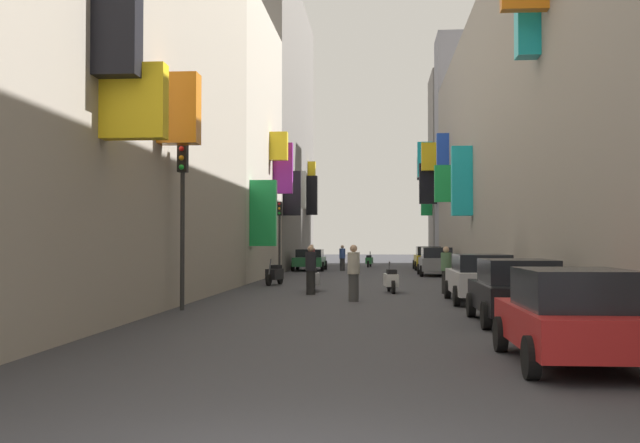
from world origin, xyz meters
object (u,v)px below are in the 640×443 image
at_px(parked_car_yellow, 428,258).
at_px(traffic_light_far_corner, 182,198).
at_px(parked_car_black, 516,290).
at_px(scooter_silver, 313,279).
at_px(parked_car_grey, 436,261).
at_px(pedestrian_near_right, 354,273).
at_px(parked_car_silver, 480,277).
at_px(pedestrian_near_left, 312,259).
at_px(pedestrian_mid_street, 342,258).
at_px(traffic_light_near_corner, 280,225).
at_px(scooter_black, 275,274).
at_px(parked_car_green, 310,259).
at_px(parked_car_red, 573,315).
at_px(pedestrian_crossing, 446,270).
at_px(scooter_green, 369,261).
at_px(pedestrian_far_away, 311,270).
at_px(scooter_white, 391,280).

xyz_separation_m(parked_car_yellow, traffic_light_far_corner, (-8.55, -29.39, 2.27)).
bearing_deg(parked_car_black, scooter_silver, 117.27).
xyz_separation_m(parked_car_grey, pedestrian_near_right, (-3.90, -17.81, 0.08)).
height_order(parked_car_silver, traffic_light_far_corner, traffic_light_far_corner).
height_order(scooter_silver, traffic_light_far_corner, traffic_light_far_corner).
xyz_separation_m(pedestrian_near_left, traffic_light_far_corner, (-1.54, -22.39, 2.22)).
height_order(pedestrian_mid_street, traffic_light_near_corner, traffic_light_near_corner).
distance_m(pedestrian_mid_street, traffic_light_far_corner, 27.81).
bearing_deg(parked_car_grey, scooter_black, -129.27).
xyz_separation_m(parked_car_green, pedestrian_near_left, (0.61, -5.47, 0.12)).
relative_size(parked_car_red, parked_car_grey, 0.95).
height_order(parked_car_yellow, parked_car_grey, parked_car_grey).
distance_m(parked_car_yellow, scooter_silver, 21.96).
relative_size(scooter_silver, pedestrian_near_right, 1.09).
xyz_separation_m(parked_car_silver, parked_car_yellow, (0.11, 26.21, 0.02)).
xyz_separation_m(parked_car_red, pedestrian_crossing, (-0.53, 15.53, 0.08)).
bearing_deg(traffic_light_near_corner, pedestrian_near_left, 53.16).
xyz_separation_m(pedestrian_crossing, pedestrian_near_right, (-3.19, -3.69, 0.04)).
relative_size(scooter_silver, scooter_black, 1.08).
relative_size(scooter_green, pedestrian_crossing, 1.14).
bearing_deg(traffic_light_far_corner, parked_car_red, -45.79).
relative_size(parked_car_grey, scooter_silver, 2.16).
bearing_deg(pedestrian_far_away, pedestrian_near_left, 95.00).
height_order(parked_car_grey, traffic_light_near_corner, traffic_light_near_corner).
bearing_deg(scooter_black, pedestrian_near_right, -66.77).
bearing_deg(parked_car_grey, parked_car_silver, -90.04).
distance_m(scooter_silver, pedestrian_near_left, 14.27).
height_order(parked_car_grey, pedestrian_far_away, pedestrian_far_away).
xyz_separation_m(parked_car_black, traffic_light_far_corner, (-8.47, 2.68, 2.29)).
bearing_deg(parked_car_black, pedestrian_near_right, 123.03).
height_order(parked_car_green, scooter_green, parked_car_green).
relative_size(scooter_green, scooter_black, 1.09).
bearing_deg(scooter_silver, pedestrian_far_away, -87.49).
height_order(parked_car_black, pedestrian_crossing, pedestrian_crossing).
xyz_separation_m(parked_car_red, parked_car_silver, (0.17, 11.69, 0.02)).
bearing_deg(scooter_white, scooter_green, 92.39).
height_order(parked_car_red, scooter_white, parked_car_red).
height_order(parked_car_red, traffic_light_near_corner, traffic_light_near_corner).
bearing_deg(scooter_silver, scooter_white, -14.57).
bearing_deg(pedestrian_crossing, parked_car_black, -85.73).
xyz_separation_m(parked_car_yellow, scooter_white, (-2.76, -21.96, -0.33)).
bearing_deg(parked_car_grey, parked_car_green, 138.23).
relative_size(parked_car_red, parked_car_silver, 0.88).
height_order(scooter_silver, pedestrian_far_away, pedestrian_far_away).
xyz_separation_m(parked_car_red, parked_car_green, (-7.34, 36.36, -0.04)).
bearing_deg(pedestrian_crossing, scooter_silver, 166.58).
relative_size(scooter_white, pedestrian_far_away, 1.05).
bearing_deg(pedestrian_mid_street, pedestrian_near_right, -86.40).
relative_size(scooter_black, traffic_light_far_corner, 0.39).
distance_m(pedestrian_crossing, traffic_light_far_corner, 10.69).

